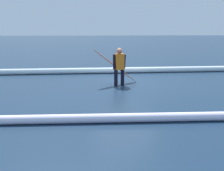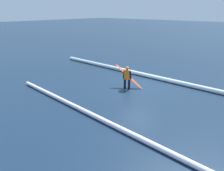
{
  "view_description": "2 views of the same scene",
  "coord_description": "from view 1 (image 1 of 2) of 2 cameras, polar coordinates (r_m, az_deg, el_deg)",
  "views": [
    {
      "loc": [
        1.5,
        10.18,
        2.12
      ],
      "look_at": [
        0.86,
        3.17,
        0.56
      ],
      "focal_mm": 40.6,
      "sensor_mm": 36.0,
      "label": 1
    },
    {
      "loc": [
        -7.13,
        10.59,
        4.7
      ],
      "look_at": [
        0.15,
        2.33,
        0.72
      ],
      "focal_mm": 33.67,
      "sensor_mm": 36.0,
      "label": 2
    }
  ],
  "objects": [
    {
      "name": "wave_crest_foreground",
      "position": [
        12.88,
        7.76,
        3.52
      ],
      "size": [
        21.96,
        0.4,
        0.28
      ],
      "primitive_type": "cylinder",
      "rotation": [
        0.0,
        1.57,
        0.01
      ],
      "color": "white",
      "rests_on": "ground_plane"
    },
    {
      "name": "surfboard",
      "position": [
        9.99,
        0.81,
        4.32
      ],
      "size": [
        1.88,
        0.75,
        1.44
      ],
      "color": "#E55926",
      "rests_on": "ground_plane"
    },
    {
      "name": "ground_plane",
      "position": [
        10.51,
        3.13,
        0.81
      ],
      "size": [
        170.74,
        170.74,
        0.0
      ],
      "primitive_type": "plane",
      "color": "#162A40"
    },
    {
      "name": "surfer",
      "position": [
        9.66,
        1.65,
        4.62
      ],
      "size": [
        0.5,
        0.32,
        1.44
      ],
      "rotation": [
        0.0,
        0.0,
        3.45
      ],
      "color": "black",
      "rests_on": "ground_plane"
    }
  ]
}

